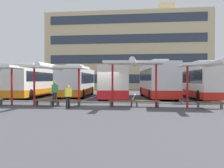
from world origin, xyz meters
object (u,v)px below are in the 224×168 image
object	(u,v)px
waiting_shelter_3	(211,65)
coach_bus_4	(199,81)
waiting_shelter_1	(55,68)
coach_bus_3	(157,81)
bench_4	(147,102)
coach_bus_0	(35,82)
coach_bus_2	(114,83)
waiting_passenger_1	(55,91)
bench_3	(121,102)
bench_5	(210,104)
bench_1	(44,101)
waiting_shelter_2	(134,64)
bench_2	(68,101)
waiting_passenger_0	(68,95)
coach_bus_1	(77,82)

from	to	relation	value
waiting_shelter_3	coach_bus_4	bearing A→B (deg)	82.04
coach_bus_4	waiting_shelter_1	xyz separation A→B (m)	(-11.68, -9.00, 0.99)
coach_bus_3	bench_4	distance (m)	8.86
coach_bus_0	coach_bus_4	size ratio (longest dim) A/B	1.03
coach_bus_2	waiting_passenger_1	size ratio (longest dim) A/B	7.27
coach_bus_3	bench_4	world-z (taller)	coach_bus_3
coach_bus_2	bench_3	distance (m)	8.95
coach_bus_3	bench_5	bearing A→B (deg)	-72.86
coach_bus_3	coach_bus_4	bearing A→B (deg)	-0.59
waiting_shelter_3	bench_1	bearing A→B (deg)	176.48
coach_bus_2	waiting_shelter_3	world-z (taller)	coach_bus_2
waiting_shelter_1	waiting_shelter_2	world-z (taller)	waiting_shelter_2
bench_3	waiting_shelter_3	xyz separation A→B (m)	(5.76, -0.88, 2.48)
bench_4	waiting_passenger_1	world-z (taller)	waiting_passenger_1
coach_bus_0	coach_bus_3	world-z (taller)	coach_bus_3
waiting_shelter_1	bench_1	size ratio (longest dim) A/B	2.74
coach_bus_2	waiting_passenger_1	xyz separation A→B (m)	(-4.05, -6.66, -0.59)
coach_bus_3	waiting_shelter_1	size ratio (longest dim) A/B	2.46
coach_bus_0	bench_2	bearing A→B (deg)	-54.57
bench_1	bench_5	size ratio (longest dim) A/B	0.92
coach_bus_4	bench_4	bearing A→B (deg)	-121.46
waiting_shelter_3	bench_3	bearing A→B (deg)	171.36
coach_bus_4	waiting_passenger_1	xyz separation A→B (m)	(-12.60, -6.48, -0.71)
coach_bus_3	waiting_shelter_2	bearing A→B (deg)	-102.71
waiting_shelter_1	waiting_passenger_0	size ratio (longest dim) A/B	2.86
coach_bus_2	waiting_passenger_0	bearing A→B (deg)	-100.47
coach_bus_3	bench_3	world-z (taller)	coach_bus_3
coach_bus_0	coach_bus_2	xyz separation A→B (m)	(8.86, -0.32, -0.08)
waiting_shelter_2	waiting_passenger_0	size ratio (longest dim) A/B	2.96
bench_1	coach_bus_1	bearing A→B (deg)	91.67
waiting_shelter_1	waiting_shelter_3	world-z (taller)	waiting_shelter_3
coach_bus_4	waiting_shelter_1	bearing A→B (deg)	-142.37
waiting_shelter_3	waiting_passenger_1	bearing A→B (deg)	165.35
waiting_passenger_0	waiting_passenger_1	xyz separation A→B (m)	(-2.17, 3.55, 0.11)
coach_bus_0	bench_2	distance (m)	11.51
bench_5	waiting_passenger_0	world-z (taller)	waiting_passenger_0
waiting_shelter_1	waiting_shelter_2	xyz separation A→B (m)	(5.50, 0.11, 0.24)
coach_bus_4	bench_5	xyz separation A→B (m)	(-1.32, -9.19, -1.37)
coach_bus_4	bench_2	bearing A→B (deg)	-140.71
bench_2	waiting_shelter_3	xyz separation A→B (m)	(9.46, -0.61, 2.48)
waiting_passenger_1	waiting_shelter_1	bearing A→B (deg)	-69.84
coach_bus_0	waiting_shelter_3	distance (m)	18.94
coach_bus_0	waiting_shelter_1	distance (m)	11.14
coach_bus_4	waiting_passenger_1	distance (m)	14.19
bench_2	coach_bus_3	bearing A→B (deg)	53.27
coach_bus_2	bench_4	xyz separation A→B (m)	(3.27, -8.81, -1.25)
bench_2	bench_5	size ratio (longest dim) A/B	1.04
bench_1	coach_bus_0	bearing A→B (deg)	117.59
bench_2	waiting_shelter_1	bearing A→B (deg)	-168.44
coach_bus_0	waiting_passenger_0	xyz separation A→B (m)	(6.97, -10.53, -0.79)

